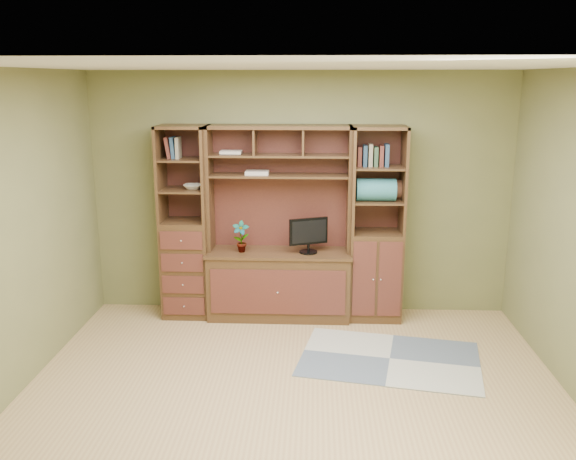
{
  "coord_description": "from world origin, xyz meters",
  "views": [
    {
      "loc": [
        0.16,
        -4.47,
        2.51
      ],
      "look_at": [
        -0.1,
        1.2,
        1.1
      ],
      "focal_mm": 38.0,
      "sensor_mm": 36.0,
      "label": 1
    }
  ],
  "objects_px": {
    "monitor": "(308,229)",
    "center_hutch": "(279,225)",
    "left_tower": "(185,223)",
    "right_tower": "(377,225)"
  },
  "relations": [
    {
      "from": "center_hutch",
      "to": "left_tower",
      "type": "relative_size",
      "value": 1.0
    },
    {
      "from": "monitor",
      "to": "right_tower",
      "type": "bearing_deg",
      "value": -16.21
    },
    {
      "from": "center_hutch",
      "to": "left_tower",
      "type": "xyz_separation_m",
      "value": [
        -1.0,
        0.04,
        0.0
      ]
    },
    {
      "from": "monitor",
      "to": "center_hutch",
      "type": "bearing_deg",
      "value": 151.37
    },
    {
      "from": "center_hutch",
      "to": "right_tower",
      "type": "distance_m",
      "value": 1.03
    },
    {
      "from": "monitor",
      "to": "left_tower",
      "type": "bearing_deg",
      "value": 154.51
    },
    {
      "from": "left_tower",
      "to": "center_hutch",
      "type": "bearing_deg",
      "value": -2.29
    },
    {
      "from": "right_tower",
      "to": "monitor",
      "type": "xyz_separation_m",
      "value": [
        -0.71,
        -0.07,
        -0.04
      ]
    },
    {
      "from": "left_tower",
      "to": "monitor",
      "type": "bearing_deg",
      "value": -3.27
    },
    {
      "from": "left_tower",
      "to": "right_tower",
      "type": "bearing_deg",
      "value": 0.0
    }
  ]
}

